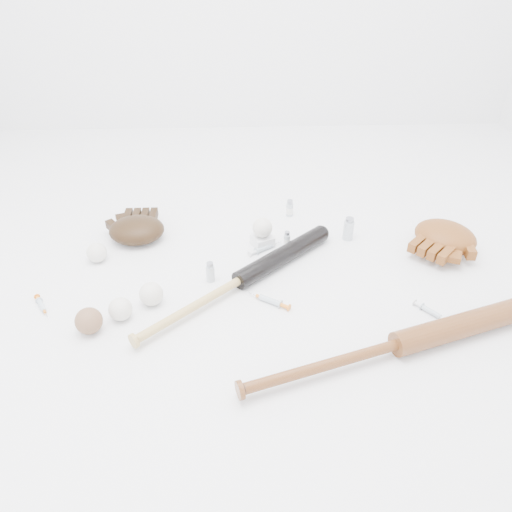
{
  "coord_description": "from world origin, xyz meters",
  "views": [
    {
      "loc": [
        -0.06,
        -1.35,
        1.04
      ],
      "look_at": [
        -0.01,
        0.07,
        0.06
      ],
      "focal_mm": 35.0,
      "sensor_mm": 36.0,
      "label": 1
    }
  ],
  "objects_px": {
    "bat_dark": "(240,280)",
    "pedestal": "(262,241)",
    "bat_wood": "(399,344)",
    "glove_dark": "(137,230)"
  },
  "relations": [
    {
      "from": "bat_dark",
      "to": "pedestal",
      "type": "relative_size",
      "value": 12.26
    },
    {
      "from": "bat_dark",
      "to": "glove_dark",
      "type": "height_order",
      "value": "glove_dark"
    },
    {
      "from": "bat_wood",
      "to": "pedestal",
      "type": "height_order",
      "value": "bat_wood"
    },
    {
      "from": "bat_dark",
      "to": "glove_dark",
      "type": "bearing_deg",
      "value": 99.33
    },
    {
      "from": "bat_wood",
      "to": "glove_dark",
      "type": "xyz_separation_m",
      "value": [
        -0.83,
        0.64,
        0.01
      ]
    },
    {
      "from": "glove_dark",
      "to": "pedestal",
      "type": "height_order",
      "value": "glove_dark"
    },
    {
      "from": "bat_dark",
      "to": "glove_dark",
      "type": "relative_size",
      "value": 3.54
    },
    {
      "from": "bat_dark",
      "to": "pedestal",
      "type": "height_order",
      "value": "bat_dark"
    },
    {
      "from": "glove_dark",
      "to": "pedestal",
      "type": "distance_m",
      "value": 0.48
    },
    {
      "from": "bat_wood",
      "to": "pedestal",
      "type": "relative_size",
      "value": 14.07
    }
  ]
}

